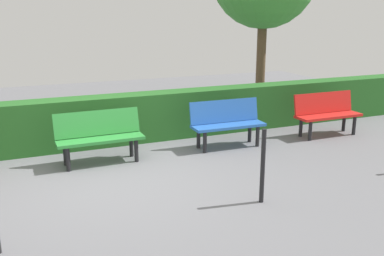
% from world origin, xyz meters
% --- Properties ---
extents(ground_plane, '(19.02, 19.02, 0.00)m').
position_xyz_m(ground_plane, '(0.00, 0.00, 0.00)').
color(ground_plane, slate).
extents(bench_red, '(1.40, 0.47, 0.86)m').
position_xyz_m(bench_red, '(-4.53, -0.65, 0.48)').
color(bench_red, red).
rests_on(bench_red, ground_plane).
extents(bench_blue, '(1.38, 0.50, 0.86)m').
position_xyz_m(bench_blue, '(-2.30, -0.75, 0.48)').
color(bench_blue, blue).
rests_on(bench_blue, ground_plane).
extents(bench_green, '(1.42, 0.49, 0.86)m').
position_xyz_m(bench_green, '(0.05, -0.78, 0.48)').
color(bench_green, '#2D8C38').
rests_on(bench_green, ground_plane).
extents(hedge_row, '(15.02, 0.52, 0.93)m').
position_xyz_m(hedge_row, '(-1.07, -1.75, 0.46)').
color(hedge_row, '#266023').
rests_on(hedge_row, ground_plane).
extents(railing_post_mid, '(0.06, 0.06, 1.00)m').
position_xyz_m(railing_post_mid, '(-1.59, 1.62, 0.50)').
color(railing_post_mid, black).
rests_on(railing_post_mid, ground_plane).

